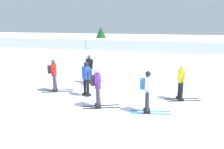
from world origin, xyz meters
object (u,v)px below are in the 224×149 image
object	(u,v)px
skier_blue	(86,78)
skier_red	(54,74)
skier_purple	(97,86)
skier_white	(147,90)
conifer_far_left	(101,35)
trail_marker_pole	(86,50)
skier_black	(89,68)
skier_yellow	(181,81)

from	to	relation	value
skier_blue	skier_red	world-z (taller)	same
skier_purple	skier_blue	bearing A→B (deg)	128.42
skier_blue	skier_red	size ratio (longest dim) A/B	1.00
skier_white	conifer_far_left	size ratio (longest dim) A/B	0.58
skier_blue	trail_marker_pole	world-z (taller)	trail_marker_pole
skier_purple	skier_white	bearing A→B (deg)	0.18
skier_blue	skier_purple	size ratio (longest dim) A/B	1.00
conifer_far_left	skier_red	bearing A→B (deg)	-78.13
skier_red	conifer_far_left	bearing A→B (deg)	101.87
skier_purple	trail_marker_pole	world-z (taller)	trail_marker_pole
skier_white	skier_black	bearing A→B (deg)	137.28
skier_yellow	conifer_far_left	size ratio (longest dim) A/B	0.58
skier_black	trail_marker_pole	distance (m)	8.67
skier_yellow	skier_red	world-z (taller)	same
skier_yellow	skier_blue	bearing A→B (deg)	-172.07
skier_black	trail_marker_pole	xyz separation A→B (m)	(-3.49, 7.94, 0.04)
skier_red	conifer_far_left	size ratio (longest dim) A/B	0.58
skier_white	skier_red	xyz separation A→B (m)	(-5.00, 1.49, 0.00)
skier_white	skier_red	size ratio (longest dim) A/B	1.00
skier_black	conifer_far_left	xyz separation A→B (m)	(-5.49, 18.45, 0.91)
skier_blue	conifer_far_left	bearing A→B (deg)	106.71
skier_red	trail_marker_pole	xyz separation A→B (m)	(-2.30, 9.98, -0.00)
skier_black	skier_yellow	xyz separation A→B (m)	(5.15, -1.64, -0.00)
trail_marker_pole	skier_blue	bearing A→B (deg)	-67.54
skier_white	conifer_far_left	xyz separation A→B (m)	(-9.31, 21.98, 0.88)
skier_purple	skier_yellow	bearing A→B (deg)	29.09
skier_purple	trail_marker_pole	bearing A→B (deg)	114.50
skier_blue	conifer_far_left	xyz separation A→B (m)	(-6.22, 20.70, 0.91)
skier_black	conifer_far_left	distance (m)	19.27
skier_black	skier_white	size ratio (longest dim) A/B	1.00
skier_purple	skier_black	bearing A→B (deg)	116.26
skier_blue	skier_white	distance (m)	3.34
skier_black	skier_purple	bearing A→B (deg)	-63.74
skier_yellow	skier_black	bearing A→B (deg)	162.37
skier_blue	skier_yellow	distance (m)	4.47
skier_blue	conifer_far_left	distance (m)	21.63
skier_black	skier_purple	world-z (taller)	same
skier_purple	skier_red	bearing A→B (deg)	152.92
conifer_far_left	skier_purple	bearing A→B (deg)	-71.79
skier_purple	trail_marker_pole	distance (m)	12.61
skier_yellow	skier_white	world-z (taller)	same
conifer_far_left	trail_marker_pole	bearing A→B (deg)	-79.22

